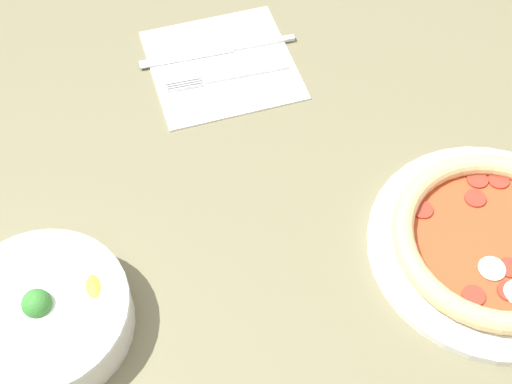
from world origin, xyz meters
name	(u,v)px	position (x,y,z in m)	size (l,w,h in m)	color
dining_table	(299,278)	(0.00, 0.00, 0.63)	(1.38, 0.97, 0.72)	#706B4C
pizza	(494,242)	(-0.06, -0.21, 0.74)	(0.29, 0.29, 0.04)	white
bowl	(43,315)	(-0.04, 0.30, 0.75)	(0.19, 0.19, 0.07)	white
napkin	(222,65)	(0.31, 0.03, 0.72)	(0.21, 0.21, 0.00)	white
fork	(228,77)	(0.28, 0.03, 0.73)	(0.02, 0.17, 0.00)	silver
knife	(225,50)	(0.34, 0.02, 0.73)	(0.02, 0.23, 0.01)	silver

